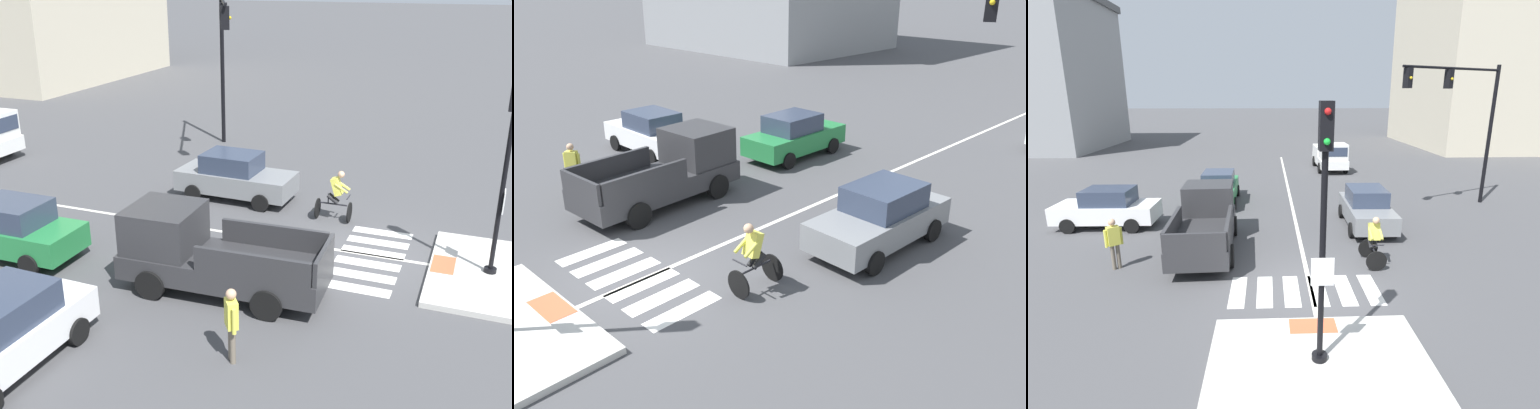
{
  "view_description": "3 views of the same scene",
  "coord_description": "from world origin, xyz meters",
  "views": [
    {
      "loc": [
        -15.56,
        -2.83,
        7.52
      ],
      "look_at": [
        -0.98,
        2.88,
        1.53
      ],
      "focal_mm": 42.81,
      "sensor_mm": 36.0,
      "label": 1
    },
    {
      "loc": [
        10.22,
        -6.07,
        6.71
      ],
      "look_at": [
        1.1,
        3.24,
        1.16
      ],
      "focal_mm": 39.44,
      "sensor_mm": 36.0,
      "label": 2
    },
    {
      "loc": [
        -1.01,
        -10.03,
        5.36
      ],
      "look_at": [
        -0.47,
        2.7,
        1.72
      ],
      "focal_mm": 27.13,
      "sensor_mm": 36.0,
      "label": 3
    }
  ],
  "objects": [
    {
      "name": "car_white_cross_left",
      "position": [
        -7.69,
        5.7,
        0.81
      ],
      "size": [
        4.13,
        1.91,
        1.64
      ],
      "color": "white",
      "rests_on": "ground"
    },
    {
      "name": "crosswalk_stripe_e",
      "position": [
        1.14,
        -0.19,
        0.0
      ],
      "size": [
        0.44,
        1.8,
        0.01
      ],
      "primitive_type": "cube",
      "color": "silver",
      "rests_on": "ground"
    },
    {
      "name": "crosswalk_stripe_a",
      "position": [
        -1.89,
        -0.19,
        0.0
      ],
      "size": [
        0.44,
        1.8,
        0.01
      ],
      "primitive_type": "cube",
      "color": "silver",
      "rests_on": "ground"
    },
    {
      "name": "traffic_island",
      "position": [
        0.0,
        -3.34,
        0.07
      ],
      "size": [
        4.55,
        3.06,
        0.15
      ],
      "primitive_type": "cube",
      "color": "beige",
      "rests_on": "ground"
    },
    {
      "name": "crosswalk_stripe_f",
      "position": [
        1.89,
        -0.19,
        0.0
      ],
      "size": [
        0.44,
        1.8,
        0.01
      ],
      "primitive_type": "cube",
      "color": "silver",
      "rests_on": "ground"
    },
    {
      "name": "crosswalk_stripe_d",
      "position": [
        0.38,
        -0.19,
        0.0
      ],
      "size": [
        0.44,
        1.8,
        0.01
      ],
      "primitive_type": "cube",
      "color": "silver",
      "rests_on": "ground"
    },
    {
      "name": "pickup_truck_white_eastbound_distant",
      "position": [
        3.56,
        17.79,
        0.98
      ],
      "size": [
        2.1,
        5.12,
        2.08
      ],
      "color": "white",
      "rests_on": "ground"
    },
    {
      "name": "lane_centre_line",
      "position": [
        0.18,
        10.0,
        0.0
      ],
      "size": [
        0.14,
        28.0,
        0.01
      ],
      "primitive_type": "cube",
      "color": "silver",
      "rests_on": "ground"
    },
    {
      "name": "building_corner_right",
      "position": [
        22.79,
        31.85,
        9.95
      ],
      "size": [
        16.76,
        17.73,
        19.86
      ],
      "color": "beige",
      "rests_on": "ground"
    },
    {
      "name": "cyclist",
      "position": [
        2.36,
        1.44,
        0.87
      ],
      "size": [
        0.66,
        1.09,
        1.68
      ],
      "color": "black",
      "rests_on": "ground"
    },
    {
      "name": "pedestrian_at_curb_left",
      "position": [
        -5.85,
        1.5,
        0.98
      ],
      "size": [
        0.46,
        0.39,
        1.67
      ],
      "color": "#6B6051",
      "rests_on": "ground"
    },
    {
      "name": "crosswalk_stripe_b",
      "position": [
        -1.14,
        -0.19,
        0.0
      ],
      "size": [
        0.44,
        1.8,
        0.01
      ],
      "primitive_type": "cube",
      "color": "silver",
      "rests_on": "ground"
    },
    {
      "name": "crosswalk_stripe_c",
      "position": [
        -0.38,
        -0.19,
        0.0
      ],
      "size": [
        0.44,
        1.8,
        0.01
      ],
      "primitive_type": "cube",
      "color": "silver",
      "rests_on": "ground"
    },
    {
      "name": "car_green_westbound_far",
      "position": [
        -3.49,
        9.24,
        0.81
      ],
      "size": [
        1.88,
        4.12,
        1.64
      ],
      "color": "#237A3D",
      "rests_on": "ground"
    },
    {
      "name": "traffic_light_mast",
      "position": [
        8.2,
        7.94,
        4.71
      ],
      "size": [
        5.58,
        2.8,
        6.71
      ],
      "color": "black",
      "rests_on": "ground"
    },
    {
      "name": "car_grey_eastbound_mid",
      "position": [
        3.08,
        5.25,
        0.81
      ],
      "size": [
        1.94,
        4.15,
        1.64
      ],
      "color": "slate",
      "rests_on": "ground"
    },
    {
      "name": "pickup_truck_charcoal_westbound_near",
      "position": [
        -3.25,
        3.32,
        0.98
      ],
      "size": [
        2.22,
        5.17,
        2.08
      ],
      "color": "#2D2D30",
      "rests_on": "ground"
    },
    {
      "name": "tactile_pad_front",
      "position": [
        0.0,
        -2.16,
        0.15
      ],
      "size": [
        1.1,
        0.6,
        0.01
      ],
      "primitive_type": "cube",
      "color": "#DB5B38",
      "rests_on": "traffic_island"
    },
    {
      "name": "signal_pole",
      "position": [
        0.0,
        -3.34,
        3.22
      ],
      "size": [
        0.44,
        0.38,
        5.11
      ],
      "color": "black",
      "rests_on": "traffic_island"
    },
    {
      "name": "ground_plane",
      "position": [
        0.0,
        0.0,
        0.0
      ],
      "size": [
        300.0,
        300.0,
        0.0
      ],
      "primitive_type": "plane",
      "color": "#474749"
    }
  ]
}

